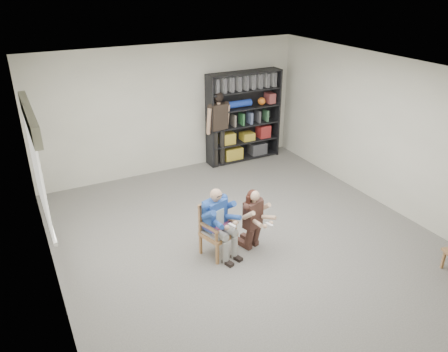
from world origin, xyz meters
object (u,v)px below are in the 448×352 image
bookshelf (244,117)px  kneeling_woman (254,220)px  seated_man (218,222)px  standing_man (219,130)px  armchair (218,230)px

bookshelf → kneeling_woman: bearing=-117.0°
seated_man → standing_man: 3.53m
bookshelf → standing_man: (-0.71, -0.11, -0.18)m
kneeling_woman → armchair: bearing=151.5°
armchair → standing_man: size_ratio=0.51×
seated_man → standing_man: bearing=46.4°
armchair → bookshelf: bearing=38.0°
seated_man → kneeling_woman: (0.58, -0.12, -0.05)m
armchair → seated_man: seated_man is taller
seated_man → bookshelf: bookshelf is taller
standing_man → seated_man: bearing=-121.5°
armchair → standing_man: standing_man is taller
bookshelf → armchair: bearing=-125.2°
kneeling_woman → standing_man: 3.43m
armchair → bookshelf: bookshelf is taller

